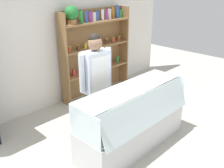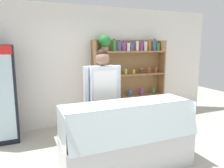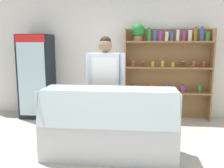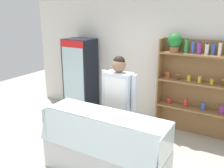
% 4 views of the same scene
% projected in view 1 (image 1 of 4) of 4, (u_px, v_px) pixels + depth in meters
% --- Properties ---
extents(ground_plane, '(12.00, 12.00, 0.00)m').
position_uv_depth(ground_plane, '(132.00, 145.00, 4.09)').
color(ground_plane, '#B7B2A3').
extents(back_wall, '(6.80, 0.10, 2.70)m').
position_uv_depth(back_wall, '(50.00, 42.00, 5.02)').
color(back_wall, white).
rests_on(back_wall, ground).
extents(shelving_unit, '(1.84, 0.29, 2.05)m').
position_uv_depth(shelving_unit, '(93.00, 44.00, 5.56)').
color(shelving_unit, olive).
rests_on(shelving_unit, ground).
extents(deli_display_case, '(1.93, 0.71, 1.01)m').
position_uv_depth(deli_display_case, '(132.00, 129.00, 3.96)').
color(deli_display_case, silver).
rests_on(deli_display_case, ground).
extents(shop_clerk, '(0.66, 0.25, 1.76)m').
position_uv_depth(shop_clerk, '(96.00, 77.00, 4.02)').
color(shop_clerk, '#4C4233').
rests_on(shop_clerk, ground).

